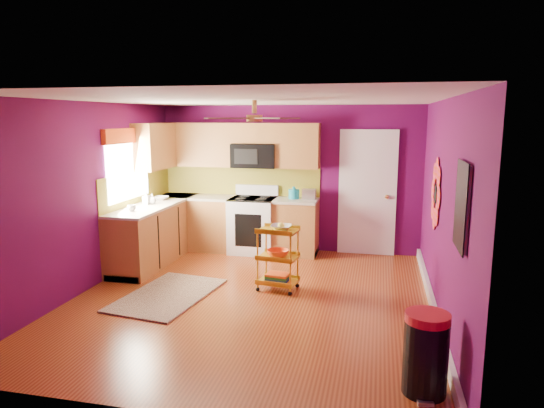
# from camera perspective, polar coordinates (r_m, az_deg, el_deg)

# --- Properties ---
(ground) EXTENTS (5.00, 5.00, 0.00)m
(ground) POSITION_cam_1_polar(r_m,az_deg,el_deg) (6.31, -2.40, -11.12)
(ground) COLOR maroon
(ground) RESTS_ON ground
(room_envelope) EXTENTS (4.54, 5.04, 2.52)m
(room_envelope) POSITION_cam_1_polar(r_m,az_deg,el_deg) (5.91, -2.26, 3.77)
(room_envelope) COLOR #520945
(room_envelope) RESTS_ON ground
(lower_cabinets) EXTENTS (2.81, 2.31, 0.94)m
(lower_cabinets) POSITION_cam_1_polar(r_m,az_deg,el_deg) (8.24, -8.23, -2.98)
(lower_cabinets) COLOR brown
(lower_cabinets) RESTS_ON ground
(electric_range) EXTENTS (0.76, 0.66, 1.13)m
(electric_range) POSITION_cam_1_polar(r_m,az_deg,el_deg) (8.32, -2.24, -2.41)
(electric_range) COLOR white
(electric_range) RESTS_ON ground
(upper_cabinetry) EXTENTS (2.80, 2.30, 1.26)m
(upper_cabinetry) POSITION_cam_1_polar(r_m,az_deg,el_deg) (8.34, -6.93, 6.69)
(upper_cabinetry) COLOR brown
(upper_cabinetry) RESTS_ON ground
(left_window) EXTENTS (0.08, 1.35, 1.08)m
(left_window) POSITION_cam_1_polar(r_m,az_deg,el_deg) (7.73, -16.60, 5.62)
(left_window) COLOR white
(left_window) RESTS_ON ground
(panel_door) EXTENTS (0.95, 0.11, 2.15)m
(panel_door) POSITION_cam_1_polar(r_m,az_deg,el_deg) (8.25, 11.15, 1.13)
(panel_door) COLOR white
(panel_door) RESTS_ON ground
(right_wall_art) EXTENTS (0.04, 2.74, 1.04)m
(right_wall_art) POSITION_cam_1_polar(r_m,az_deg,el_deg) (5.46, 19.73, 0.64)
(right_wall_art) COLOR black
(right_wall_art) RESTS_ON ground
(ceiling_fan) EXTENTS (1.01, 1.01, 0.26)m
(ceiling_fan) POSITION_cam_1_polar(r_m,az_deg,el_deg) (6.08, -2.07, 10.15)
(ceiling_fan) COLOR #BF8C3F
(ceiling_fan) RESTS_ON ground
(shag_rug) EXTENTS (1.16, 1.68, 0.02)m
(shag_rug) POSITION_cam_1_polar(r_m,az_deg,el_deg) (6.56, -12.12, -10.40)
(shag_rug) COLOR black
(shag_rug) RESTS_ON ground
(rolling_cart) EXTENTS (0.56, 0.44, 0.93)m
(rolling_cart) POSITION_cam_1_polar(r_m,az_deg,el_deg) (6.50, 0.75, -6.06)
(rolling_cart) COLOR gold
(rolling_cart) RESTS_ON ground
(trash_can) EXTENTS (0.42, 0.44, 0.71)m
(trash_can) POSITION_cam_1_polar(r_m,az_deg,el_deg) (4.40, 17.63, -16.42)
(trash_can) COLOR black
(trash_can) RESTS_ON ground
(teal_kettle) EXTENTS (0.18, 0.18, 0.21)m
(teal_kettle) POSITION_cam_1_polar(r_m,az_deg,el_deg) (8.17, 2.59, 1.21)
(teal_kettle) COLOR teal
(teal_kettle) RESTS_ON lower_cabinets
(toaster) EXTENTS (0.22, 0.15, 0.18)m
(toaster) POSITION_cam_1_polar(r_m,az_deg,el_deg) (8.11, 4.38, 1.17)
(toaster) COLOR beige
(toaster) RESTS_ON lower_cabinets
(soap_bottle_a) EXTENTS (0.09, 0.10, 0.21)m
(soap_bottle_a) POSITION_cam_1_polar(r_m,az_deg,el_deg) (7.85, -14.58, 0.69)
(soap_bottle_a) COLOR #EA3F72
(soap_bottle_a) RESTS_ON lower_cabinets
(soap_bottle_b) EXTENTS (0.13, 0.13, 0.16)m
(soap_bottle_b) POSITION_cam_1_polar(r_m,az_deg,el_deg) (7.89, -13.93, 0.59)
(soap_bottle_b) COLOR white
(soap_bottle_b) RESTS_ON lower_cabinets
(counter_dish) EXTENTS (0.23, 0.23, 0.06)m
(counter_dish) POSITION_cam_1_polar(r_m,az_deg,el_deg) (8.27, -12.90, 0.69)
(counter_dish) COLOR white
(counter_dish) RESTS_ON lower_cabinets
(counter_cup) EXTENTS (0.12, 0.12, 0.10)m
(counter_cup) POSITION_cam_1_polar(r_m,az_deg,el_deg) (7.35, -16.17, -0.47)
(counter_cup) COLOR white
(counter_cup) RESTS_ON lower_cabinets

